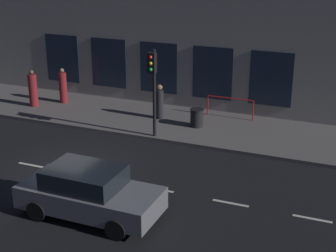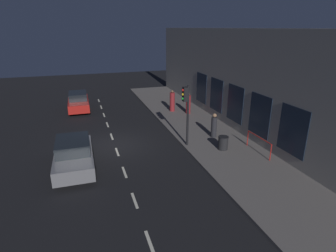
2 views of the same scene
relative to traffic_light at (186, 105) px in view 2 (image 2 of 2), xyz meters
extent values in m
plane|color=black|center=(-4.14, 1.62, -2.74)|extent=(60.00, 60.00, 0.00)
cube|color=#5B5654|center=(2.11, 1.62, -2.67)|extent=(4.50, 32.00, 0.15)
cube|color=gray|center=(4.66, 1.62, 0.76)|extent=(0.60, 32.00, 7.01)
cube|color=#192333|center=(4.33, -4.01, -0.72)|extent=(0.04, 1.99, 2.54)
cube|color=#192333|center=(4.33, -1.19, -0.72)|extent=(0.04, 1.99, 2.54)
cube|color=#192333|center=(4.33, 1.62, -0.72)|extent=(0.04, 1.99, 2.54)
cube|color=#192333|center=(4.33, 4.44, -0.72)|extent=(0.04, 1.99, 2.54)
cube|color=#192333|center=(4.33, 7.25, -0.72)|extent=(0.04, 1.99, 2.54)
cube|color=beige|center=(-4.14, -7.18, -2.74)|extent=(0.12, 1.20, 0.01)
cube|color=beige|center=(-4.14, -4.58, -2.74)|extent=(0.12, 1.20, 0.01)
cube|color=beige|center=(-4.14, -1.98, -2.74)|extent=(0.12, 1.20, 0.01)
cube|color=beige|center=(-4.14, 0.62, -2.74)|extent=(0.12, 1.20, 0.01)
cube|color=beige|center=(-4.14, 3.22, -2.74)|extent=(0.12, 1.20, 0.01)
cube|color=beige|center=(-4.14, 5.82, -2.74)|extent=(0.12, 1.20, 0.01)
cube|color=beige|center=(-4.14, 8.42, -2.74)|extent=(0.12, 1.20, 0.01)
cube|color=beige|center=(-4.14, 11.02, -2.74)|extent=(0.12, 1.20, 0.01)
cube|color=beige|center=(-4.14, 13.62, -2.74)|extent=(0.12, 1.20, 0.01)
cylinder|color=black|center=(0.11, 0.00, -0.72)|extent=(0.14, 0.14, 3.75)
cube|color=black|center=(-0.08, 0.00, 0.64)|extent=(0.26, 0.32, 0.84)
sphere|color=red|center=(-0.22, 0.00, 0.89)|extent=(0.15, 0.15, 0.15)
sphere|color=gold|center=(-0.22, 0.00, 0.64)|extent=(0.15, 0.15, 0.15)
sphere|color=green|center=(-0.22, 0.00, 0.39)|extent=(0.15, 0.15, 0.15)
cube|color=slate|center=(-6.55, -0.78, -2.11)|extent=(1.94, 4.40, 0.70)
cube|color=black|center=(-6.55, -0.61, -1.46)|extent=(1.69, 2.30, 0.60)
cylinder|color=black|center=(-5.68, -2.15, -2.42)|extent=(0.23, 0.64, 0.64)
cylinder|color=black|center=(-7.45, -2.13, -2.42)|extent=(0.23, 0.64, 0.64)
cylinder|color=black|center=(-5.65, 0.57, -2.42)|extent=(0.23, 0.64, 0.64)
cylinder|color=black|center=(-7.43, 0.59, -2.42)|extent=(0.23, 0.64, 0.64)
cube|color=red|center=(-6.11, 10.61, -2.11)|extent=(1.74, 4.44, 0.70)
cube|color=black|center=(-6.11, 10.79, -1.46)|extent=(1.52, 2.31, 0.60)
cylinder|color=black|center=(-5.32, 9.24, -2.42)|extent=(0.22, 0.64, 0.64)
cylinder|color=black|center=(-6.91, 9.24, -2.42)|extent=(0.22, 0.64, 0.64)
cylinder|color=black|center=(-5.31, 11.99, -2.42)|extent=(0.22, 0.64, 0.64)
cylinder|color=black|center=(-6.90, 11.99, -2.42)|extent=(0.22, 0.64, 0.64)
cylinder|color=maroon|center=(1.63, 7.30, -1.78)|extent=(0.61, 0.61, 1.63)
sphere|color=brown|center=(1.63, 7.30, -0.86)|extent=(0.21, 0.21, 0.21)
cube|color=brown|center=(1.70, 7.37, -0.86)|extent=(0.07, 0.07, 0.06)
cylinder|color=maroon|center=(2.69, 6.24, -1.81)|extent=(0.47, 0.47, 1.57)
sphere|color=#936B4C|center=(2.69, 6.24, -0.92)|extent=(0.22, 0.22, 0.22)
cube|color=#936B4C|center=(2.67, 6.14, -0.92)|extent=(0.07, 0.05, 0.06)
cylinder|color=#232328|center=(2.28, 0.70, -1.91)|extent=(0.52, 0.52, 1.37)
sphere|color=#936B4C|center=(2.28, 0.70, -1.09)|extent=(0.26, 0.26, 0.26)
cube|color=#936B4C|center=(2.36, 0.60, -1.09)|extent=(0.09, 0.08, 0.07)
cylinder|color=black|center=(1.91, -1.28, -2.21)|extent=(0.58, 0.58, 0.76)
cylinder|color=black|center=(1.91, -1.28, -1.81)|extent=(0.61, 0.61, 0.06)
cylinder|color=red|center=(3.63, -3.42, -2.12)|extent=(0.05, 0.05, 0.95)
cylinder|color=red|center=(3.63, -1.22, -2.12)|extent=(0.05, 0.05, 0.95)
cylinder|color=red|center=(3.63, -2.32, -1.64)|extent=(0.05, 2.20, 0.05)
camera|label=1|loc=(-18.63, -8.32, 5.39)|focal=54.93mm
camera|label=2|loc=(-5.92, -14.70, 4.32)|focal=29.59mm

